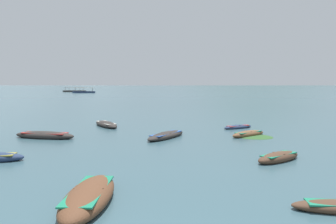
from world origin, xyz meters
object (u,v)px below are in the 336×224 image
(rowboat_3, at_px, (106,124))
(rowboat_10, at_px, (248,134))
(rowboat_7, at_px, (45,135))
(rowboat_2, at_px, (238,127))
(ferry_1, at_px, (84,92))
(rowboat_5, at_px, (89,197))
(rowboat_1, at_px, (166,135))
(ferry_0, at_px, (74,91))
(rowboat_4, at_px, (279,157))

(rowboat_3, relative_size, rowboat_10, 1.41)
(rowboat_3, xyz_separation_m, rowboat_7, (-2.75, -6.50, 0.01))
(rowboat_2, height_order, ferry_1, ferry_1)
(rowboat_5, bearing_deg, rowboat_1, 82.87)
(rowboat_3, distance_m, ferry_0, 135.47)
(rowboat_1, bearing_deg, ferry_0, 112.68)
(rowboat_3, relative_size, rowboat_5, 1.03)
(rowboat_2, relative_size, rowboat_5, 0.69)
(rowboat_2, distance_m, ferry_0, 140.68)
(rowboat_4, distance_m, rowboat_5, 9.95)
(rowboat_1, height_order, rowboat_2, rowboat_1)
(rowboat_1, relative_size, rowboat_3, 1.01)
(rowboat_10, xyz_separation_m, ferry_0, (-61.20, 130.88, 0.28))
(rowboat_1, bearing_deg, ferry_1, 111.21)
(rowboat_7, bearing_deg, ferry_0, 109.32)
(ferry_0, bearing_deg, rowboat_5, -69.68)
(rowboat_4, bearing_deg, ferry_1, 112.70)
(rowboat_4, xyz_separation_m, rowboat_10, (-0.11, 7.57, -0.01))
(rowboat_10, distance_m, ferry_1, 124.34)
(rowboat_1, xyz_separation_m, rowboat_4, (6.13, -6.41, 0.00))
(rowboat_2, xyz_separation_m, ferry_1, (-50.44, 109.44, 0.32))
(ferry_1, bearing_deg, rowboat_2, -65.26)
(rowboat_1, distance_m, ferry_0, 143.10)
(rowboat_7, bearing_deg, rowboat_1, 4.38)
(ferry_0, height_order, ferry_1, same)
(rowboat_3, bearing_deg, rowboat_5, -76.90)
(rowboat_2, height_order, rowboat_10, rowboat_10)
(rowboat_1, height_order, rowboat_5, rowboat_5)
(rowboat_4, relative_size, rowboat_10, 0.95)
(rowboat_4, height_order, rowboat_7, rowboat_7)
(rowboat_3, distance_m, rowboat_7, 7.06)
(rowboat_7, xyz_separation_m, ferry_1, (-35.89, 115.41, 0.25))
(rowboat_5, height_order, rowboat_10, rowboat_5)
(rowboat_4, xyz_separation_m, ferry_0, (-61.31, 138.45, 0.28))
(rowboat_1, relative_size, rowboat_7, 0.94)
(rowboat_1, relative_size, rowboat_5, 1.04)
(rowboat_2, relative_size, rowboat_4, 1.00)
(rowboat_2, relative_size, rowboat_7, 0.63)
(rowboat_4, xyz_separation_m, rowboat_5, (-7.72, -6.28, 0.06))
(rowboat_3, bearing_deg, rowboat_1, -44.71)
(rowboat_4, height_order, rowboat_5, rowboat_5)
(rowboat_5, xyz_separation_m, rowboat_7, (-7.07, 12.03, -0.04))
(rowboat_4, height_order, ferry_0, ferry_0)
(rowboat_5, xyz_separation_m, ferry_0, (-53.59, 144.73, 0.21))
(rowboat_2, xyz_separation_m, rowboat_10, (0.13, -4.15, 0.04))
(rowboat_2, height_order, rowboat_4, rowboat_4)
(rowboat_2, distance_m, rowboat_5, 19.49)
(rowboat_5, relative_size, ferry_1, 0.42)
(rowboat_1, distance_m, rowboat_7, 8.68)
(rowboat_7, height_order, rowboat_10, rowboat_7)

